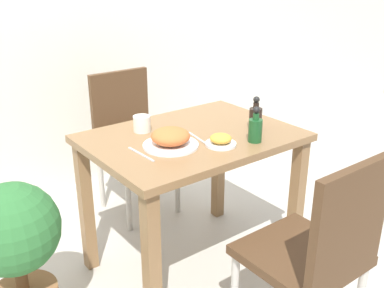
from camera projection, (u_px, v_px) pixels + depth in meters
The scene contains 13 objects.
ground_plane at pixel (192, 263), 2.45m from camera, with size 16.00×16.00×0.00m, color #B7B2A8.
wall_back at pixel (71, 0), 2.93m from camera, with size 8.00×0.05×2.60m.
dining_table at pixel (192, 158), 2.22m from camera, with size 0.99×0.72×0.75m.
chair_near at pixel (318, 249), 1.71m from camera, with size 0.42×0.42×0.89m.
chair_far at pixel (130, 134), 2.86m from camera, with size 0.42×0.42×0.89m.
food_plate at pixel (171, 138), 2.01m from camera, with size 0.25×0.25×0.09m.
side_plate at pixel (221, 140), 2.03m from camera, with size 0.14×0.14×0.05m.
drink_cup at pixel (142, 124), 2.19m from camera, with size 0.08×0.08×0.08m.
sauce_bottle at pixel (255, 129), 2.06m from camera, with size 0.06×0.06×0.17m.
condiment_bottle at pixel (256, 117), 2.22m from camera, with size 0.06×0.06×0.17m.
fork_utensil at pixel (141, 154), 1.94m from camera, with size 0.02×0.19×0.00m.
spoon_utensil at pixel (198, 138), 2.11m from camera, with size 0.04×0.19×0.00m.
potted_plant_left at pixel (17, 254), 1.80m from camera, with size 0.37×0.37×0.74m.
Camera 1 is at (-1.23, -1.62, 1.51)m, focal length 42.00 mm.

